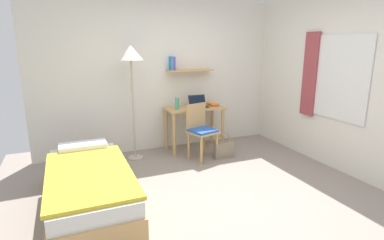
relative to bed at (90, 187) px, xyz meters
The scene contains 11 objects.
ground_plane 1.52m from the bed, 11.93° to the right, with size 5.28×5.28×0.00m, color gray.
wall_back 2.50m from the bed, 49.31° to the left, with size 4.40×0.27×2.60m.
wall_right 3.66m from the bed, ahead, with size 0.10×4.40×2.60m.
bed is the anchor object (origin of this frame).
desk 2.37m from the bed, 36.30° to the left, with size 1.00×0.51×0.75m.
desk_chair 2.03m from the bed, 26.90° to the left, with size 0.49×0.48×0.89m.
standing_lamp 2.05m from the bed, 58.23° to the left, with size 0.37×0.37×1.80m.
laptop 2.47m from the bed, 35.44° to the left, with size 0.32×0.21×0.20m.
water_bottle 2.13m from the bed, 40.55° to the left, with size 0.06×0.06×0.20m, color #42A87F.
book_stack 2.70m from the bed, 31.65° to the left, with size 0.16×0.21×0.05m.
handbag 2.29m from the bed, 20.02° to the left, with size 0.33×0.11×0.43m.
Camera 1 is at (-1.64, -3.07, 1.82)m, focal length 28.68 mm.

